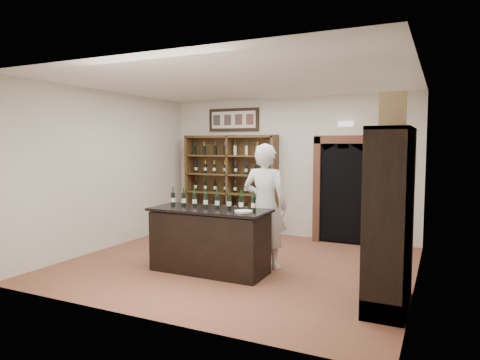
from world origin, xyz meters
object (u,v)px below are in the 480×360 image
object	(u,v)px
side_cabinet	(392,247)
wine_crate	(393,110)
tasting_counter	(210,241)
wine_shelf	(231,184)
shopkeeper	(265,206)
counter_bottle_0	(173,199)

from	to	relation	value
side_cabinet	wine_crate	xyz separation A→B (m)	(-0.07, 0.34, 1.67)
tasting_counter	wine_shelf	bearing A→B (deg)	110.56
shopkeeper	wine_shelf	bearing A→B (deg)	-53.07
tasting_counter	wine_crate	xyz separation A→B (m)	(2.65, 0.04, 1.93)
counter_bottle_0	wine_crate	distance (m)	3.62
tasting_counter	shopkeeper	size ratio (longest dim) A/B	0.94
tasting_counter	counter_bottle_0	distance (m)	0.95
shopkeeper	counter_bottle_0	bearing A→B (deg)	20.25
counter_bottle_0	wine_crate	xyz separation A→B (m)	(3.37, -0.03, 1.32)
side_cabinet	wine_crate	distance (m)	1.71
tasting_counter	side_cabinet	size ratio (longest dim) A/B	0.85
wine_shelf	shopkeeper	size ratio (longest dim) A/B	1.09
wine_shelf	counter_bottle_0	world-z (taller)	wine_shelf
side_cabinet	shopkeeper	distance (m)	2.24
tasting_counter	side_cabinet	xyz separation A→B (m)	(2.72, -0.30, 0.26)
tasting_counter	side_cabinet	distance (m)	2.75
counter_bottle_0	tasting_counter	bearing A→B (deg)	-5.26
side_cabinet	counter_bottle_0	bearing A→B (deg)	173.93
side_cabinet	shopkeeper	xyz separation A→B (m)	(-2.04, 0.90, 0.25)
wine_crate	tasting_counter	bearing A→B (deg)	-178.20
tasting_counter	wine_crate	size ratio (longest dim) A/B	4.11
shopkeeper	wine_crate	distance (m)	2.49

